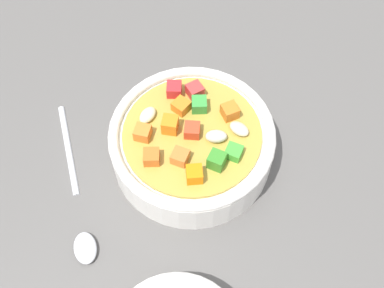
{
  "coord_description": "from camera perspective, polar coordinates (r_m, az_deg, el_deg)",
  "views": [
    {
      "loc": [
        23.47,
        14.14,
        49.21
      ],
      "look_at": [
        0.0,
        0.0,
        2.63
      ],
      "focal_mm": 47.09,
      "sensor_mm": 36.0,
      "label": 1
    }
  ],
  "objects": [
    {
      "name": "ground_plane",
      "position": [
        0.57,
        -0.0,
        -1.84
      ],
      "size": [
        140.0,
        140.0,
        2.0
      ],
      "primitive_type": "cube",
      "color": "#565451"
    },
    {
      "name": "soup_bowl_main",
      "position": [
        0.54,
        -0.0,
        0.13
      ],
      "size": [
        17.52,
        17.52,
        6.54
      ],
      "color": "white",
      "rests_on": "ground_plane"
    },
    {
      "name": "spoon",
      "position": [
        0.55,
        -12.86,
        -6.45
      ],
      "size": [
        14.64,
        15.34,
        1.03
      ],
      "rotation": [
        0.0,
        0.0,
        7.1
      ],
      "color": "silver",
      "rests_on": "ground_plane"
    }
  ]
}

